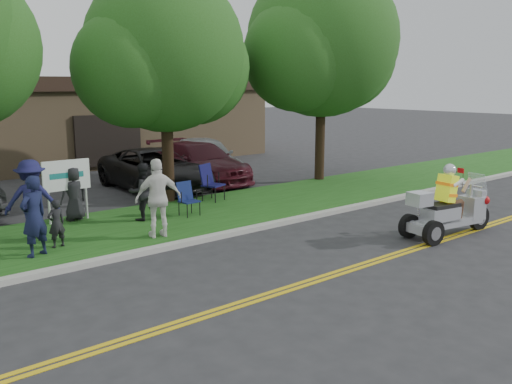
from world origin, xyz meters
TOP-DOWN VIEW (x-y plane):
  - ground at (0.00, 0.00)m, footprint 120.00×120.00m
  - centerline_near at (0.00, -0.58)m, footprint 60.00×0.10m
  - centerline_far at (0.00, -0.42)m, footprint 60.00×0.10m
  - curb at (0.00, 3.05)m, footprint 60.00×0.25m
  - grass_verge at (0.00, 5.20)m, footprint 60.00×4.00m
  - commercial_building at (2.00, 18.98)m, footprint 18.00×8.20m
  - tree_mid at (0.55, 7.23)m, footprint 5.88×4.80m
  - tree_right at (7.06, 7.03)m, footprint 6.86×5.60m
  - business_sign at (-2.90, 6.60)m, footprint 1.25×0.06m
  - trike_scooter at (3.94, -0.36)m, footprint 2.77×1.07m
  - lawn_chair_a at (-0.08, 5.22)m, footprint 0.52×0.54m
  - lawn_chair_b at (1.53, 6.45)m, footprint 0.79×0.80m
  - spectator_adult_left at (-4.53, 4.11)m, footprint 0.75×0.63m
  - spectator_adult_mid at (-1.30, 5.48)m, footprint 0.80×0.65m
  - spectator_adult_right at (-1.77, 3.76)m, footprint 1.18×0.70m
  - spectator_chair_a at (-4.13, 5.55)m, footprint 1.37×1.05m
  - spectator_chair_b at (-2.73, 6.65)m, footprint 0.77×0.57m
  - child_left at (-3.96, 4.46)m, footprint 0.43×0.31m
  - parked_car_mid at (1.26, 9.46)m, footprint 2.56×5.32m
  - parked_car_right at (3.44, 9.96)m, footprint 2.14×5.19m
  - parked_car_far_right at (4.00, 10.43)m, footprint 3.11×5.23m

SIDE VIEW (x-z plane):
  - ground at x=0.00m, z-range 0.00..0.00m
  - centerline_near at x=0.00m, z-range 0.00..0.01m
  - centerline_far at x=0.00m, z-range 0.00..0.01m
  - grass_verge at x=0.00m, z-range 0.01..0.11m
  - curb at x=0.00m, z-range 0.00..0.12m
  - lawn_chair_a at x=-0.08m, z-range 0.16..1.10m
  - trike_scooter at x=3.94m, z-range -0.27..1.54m
  - child_left at x=-3.96m, z-range 0.10..1.20m
  - parked_car_mid at x=1.26m, z-range 0.00..1.46m
  - lawn_chair_b at x=1.53m, z-range 0.18..1.32m
  - parked_car_right at x=3.44m, z-range 0.00..1.50m
  - spectator_chair_b at x=-2.73m, z-range 0.10..1.56m
  - parked_car_far_right at x=4.00m, z-range 0.00..1.67m
  - spectator_adult_mid at x=-1.30m, z-range 0.10..1.65m
  - spectator_adult_left at x=-4.53m, z-range 0.10..1.84m
  - spectator_chair_a at x=-4.13m, z-range 0.10..1.98m
  - spectator_adult_right at x=-1.77m, z-range 0.10..1.99m
  - business_sign at x=-2.90m, z-range 0.38..2.13m
  - commercial_building at x=2.00m, z-range 0.01..4.01m
  - tree_mid at x=0.55m, z-range 0.91..7.96m
  - tree_right at x=7.06m, z-range 0.99..9.06m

